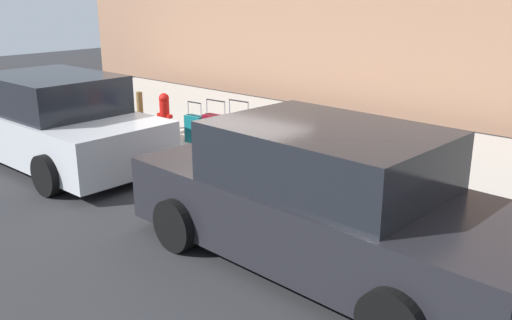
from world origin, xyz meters
The scene contains 15 objects.
ground_plane centered at (0.00, 0.00, 0.00)m, with size 40.00×40.00×0.00m, color #28282B.
sidewalk_curb centered at (0.00, -2.50, 0.07)m, with size 18.00×5.00×0.14m, color #ADA89E.
suitcase_maroon_0 centered at (-3.25, -0.66, 0.44)m, with size 0.41×0.28×0.80m.
suitcase_teal_1 centered at (-2.72, -0.70, 0.41)m, with size 0.47×0.21×0.79m.
suitcase_red_2 centered at (-2.16, -0.70, 0.47)m, with size 0.45×0.28×0.73m.
suitcase_navy_3 centered at (-1.63, -0.74, 0.50)m, with size 0.40×0.19×0.98m.
suitcase_silver_4 centered at (-1.10, -0.77, 0.46)m, with size 0.47×0.24×0.69m.
suitcase_olive_5 centered at (-0.52, -0.70, 0.44)m, with size 0.49×0.27×0.90m.
suitcase_black_6 centered at (0.07, -0.66, 0.49)m, with size 0.50×0.30×0.98m.
suitcase_maroon_7 centered at (0.67, -0.67, 0.45)m, with size 0.51×0.26×0.91m.
suitcase_teal_8 centered at (1.23, -0.65, 0.41)m, with size 0.41×0.22×0.80m.
fire_hydrant centered at (2.19, -0.70, 0.58)m, with size 0.39×0.21×0.85m.
bollard_post centered at (2.81, -0.55, 0.55)m, with size 0.13×0.13×0.82m, color brown.
parked_car_charcoal_0 centered at (-3.34, 1.59, 0.75)m, with size 4.76×2.25×1.60m.
parked_car_silver_1 centered at (2.40, 1.59, 0.75)m, with size 4.50×2.11×1.59m.
Camera 1 is at (-6.54, 6.33, 2.96)m, focal length 38.77 mm.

